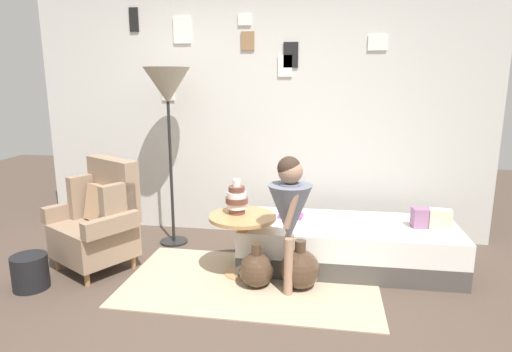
# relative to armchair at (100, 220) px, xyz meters

# --- Properties ---
(ground_plane) EXTENTS (12.00, 12.00, 0.00)m
(ground_plane) POSITION_rel_armchair_xyz_m (1.23, -0.77, -0.44)
(ground_plane) COLOR #4C3D33
(gallery_wall) EXTENTS (4.80, 0.12, 2.60)m
(gallery_wall) POSITION_rel_armchair_xyz_m (1.22, 1.18, 0.86)
(gallery_wall) COLOR beige
(gallery_wall) RESTS_ON ground
(rug) EXTENTS (2.08, 1.19, 0.01)m
(rug) POSITION_rel_armchair_xyz_m (1.38, -0.11, -0.43)
(rug) COLOR tan
(rug) RESTS_ON ground
(armchair) EXTENTS (0.90, 0.83, 0.97)m
(armchair) POSITION_rel_armchair_xyz_m (0.00, 0.00, 0.00)
(armchair) COLOR #9E7042
(armchair) RESTS_ON ground
(daybed) EXTENTS (1.91, 0.83, 0.40)m
(daybed) POSITION_rel_armchair_xyz_m (2.18, 0.38, -0.24)
(daybed) COLOR #4C4742
(daybed) RESTS_ON ground
(pillow_head) EXTENTS (0.19, 0.14, 0.17)m
(pillow_head) POSITION_rel_armchair_xyz_m (2.95, 0.38, 0.05)
(pillow_head) COLOR beige
(pillow_head) RESTS_ON daybed
(pillow_mid) EXTENTS (0.18, 0.14, 0.17)m
(pillow_mid) POSITION_rel_armchair_xyz_m (2.80, 0.39, 0.05)
(pillow_mid) COLOR gray
(pillow_mid) RESTS_ON daybed
(side_table) EXTENTS (0.57, 0.57, 0.54)m
(side_table) POSITION_rel_armchair_xyz_m (1.28, 0.04, -0.05)
(side_table) COLOR tan
(side_table) RESTS_ON ground
(vase_striped) EXTENTS (0.19, 0.19, 0.30)m
(vase_striped) POSITION_rel_armchair_xyz_m (1.23, 0.09, 0.22)
(vase_striped) COLOR brown
(vase_striped) RESTS_ON side_table
(floor_lamp) EXTENTS (0.45, 0.45, 1.77)m
(floor_lamp) POSITION_rel_armchair_xyz_m (0.43, 0.67, 1.11)
(floor_lamp) COLOR black
(floor_lamp) RESTS_ON ground
(person_child) EXTENTS (0.34, 0.34, 1.10)m
(person_child) POSITION_rel_armchair_xyz_m (1.70, -0.21, 0.26)
(person_child) COLOR #A37A60
(person_child) RESTS_ON ground
(book_on_daybed) EXTENTS (0.24, 0.18, 0.03)m
(book_on_daybed) POSITION_rel_armchair_xyz_m (1.65, 0.48, -0.02)
(book_on_daybed) COLOR #A14593
(book_on_daybed) RESTS_ON daybed
(demijohn_near) EXTENTS (0.28, 0.28, 0.37)m
(demijohn_near) POSITION_rel_armchair_xyz_m (1.43, -0.16, -0.29)
(demijohn_near) COLOR #473323
(demijohn_near) RESTS_ON ground
(demijohn_far) EXTENTS (0.32, 0.32, 0.41)m
(demijohn_far) POSITION_rel_armchair_xyz_m (1.79, -0.12, -0.27)
(demijohn_far) COLOR #473323
(demijohn_far) RESTS_ON ground
(magazine_basket) EXTENTS (0.28, 0.28, 0.28)m
(magazine_basket) POSITION_rel_armchair_xyz_m (-0.36, -0.49, -0.30)
(magazine_basket) COLOR black
(magazine_basket) RESTS_ON ground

